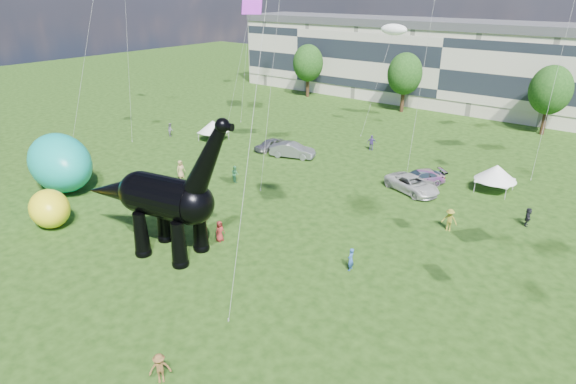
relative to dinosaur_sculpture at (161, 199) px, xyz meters
The scene contains 15 objects.
ground 8.28m from the dinosaur_sculpture, 25.80° to the right, with size 220.00×220.00×0.00m, color #16330C.
terrace_row 58.93m from the dinosaur_sculpture, 91.50° to the left, with size 78.00×11.00×12.00m, color beige.
tree_far_left 55.20m from the dinosaur_sculpture, 115.27° to the left, with size 5.20×5.20×9.44m.
tree_mid_left 50.23m from the dinosaur_sculpture, 96.34° to the left, with size 5.20×5.20×9.44m.
tree_mid_right 51.98m from the dinosaur_sculpture, 73.83° to the left, with size 5.20×5.20×9.44m.
dinosaur_sculpture is the anchor object (origin of this frame).
car_silver 24.72m from the dinosaur_sculpture, 112.18° to the left, with size 1.62×4.01×1.37m, color #A2A2A6.
car_grey 23.24m from the dinosaur_sculpture, 104.00° to the left, with size 1.76×5.05×1.66m, color gray.
car_white 23.54m from the dinosaur_sculpture, 66.23° to the left, with size 2.54×5.51×1.53m, color silver.
car_dark 25.51m from the dinosaur_sculpture, 68.74° to the left, with size 2.01×4.94×1.43m, color #595960.
gazebo_near 30.56m from the dinosaur_sculpture, 59.62° to the left, with size 3.85×3.85×2.63m.
gazebo_left 27.74m from the dinosaur_sculpture, 129.16° to the left, with size 3.88×3.88×2.52m.
inflatable_teal 17.18m from the dinosaur_sculpture, behind, with size 8.51×5.32×5.32m, color #0EAA9C.
inflatable_yellow 11.19m from the dinosaur_sculpture, 163.17° to the right, with size 3.95×3.04×3.04m, color yellow.
visitors 14.92m from the dinosaur_sculpture, 72.75° to the left, with size 50.76×40.86×1.85m.
Camera 1 is at (19.60, -15.55, 17.79)m, focal length 30.00 mm.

